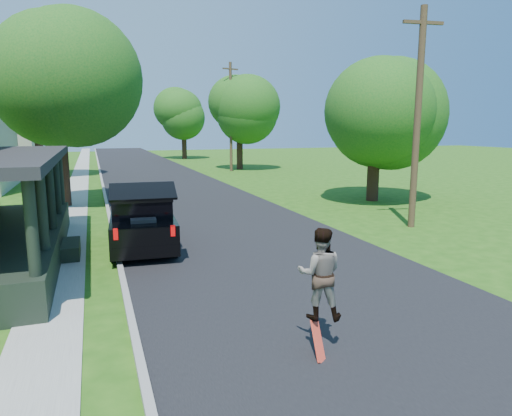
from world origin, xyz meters
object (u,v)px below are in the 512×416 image
object	(u,v)px
black_suv	(142,220)
skateboarder	(320,274)
utility_pole_near	(418,117)
tree_right_near	(375,103)

from	to	relation	value
black_suv	skateboarder	xyz separation A→B (m)	(2.20, -8.06, 0.46)
skateboarder	utility_pole_near	distance (m)	11.42
skateboarder	utility_pole_near	xyz separation A→B (m)	(8.00, 7.62, 2.88)
black_suv	utility_pole_near	distance (m)	10.74
skateboarder	tree_right_near	bearing A→B (deg)	-103.38
skateboarder	utility_pole_near	size ratio (longest dim) A/B	0.20
black_suv	skateboarder	world-z (taller)	black_suv
skateboarder	tree_right_near	xyz separation A→B (m)	(10.23, 13.73, 3.72)
black_suv	utility_pole_near	size ratio (longest dim) A/B	0.62
skateboarder	utility_pole_near	bearing A→B (deg)	-113.07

